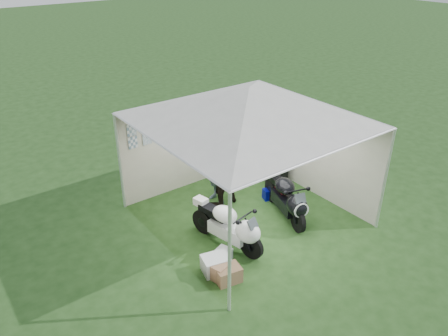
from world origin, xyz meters
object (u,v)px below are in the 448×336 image
(crate_2, at_px, (223,255))
(crate_3, at_px, (228,274))
(canopy_tent, at_px, (248,107))
(motorcycle_black, at_px, (287,198))
(crate_1, at_px, (219,270))
(person_dark_jacket, at_px, (220,170))
(equipment_box, at_px, (276,173))
(crate_0, at_px, (216,264))
(paddock_stand, at_px, (270,194))
(motorcycle_white, at_px, (230,226))
(person_blue_jacket, at_px, (217,166))

(crate_2, bearing_deg, crate_3, -116.88)
(canopy_tent, height_order, motorcycle_black, canopy_tent)
(motorcycle_black, distance_m, crate_1, 2.48)
(person_dark_jacket, relative_size, equipment_box, 3.47)
(crate_2, xyz_separation_m, crate_3, (-0.26, -0.52, 0.03))
(person_dark_jacket, relative_size, crate_2, 5.31)
(crate_1, bearing_deg, crate_0, 75.07)
(paddock_stand, height_order, crate_2, paddock_stand)
(motorcycle_white, relative_size, paddock_stand, 5.21)
(motorcycle_white, relative_size, person_dark_jacket, 1.02)
(motorcycle_black, xyz_separation_m, person_blue_jacket, (-0.82, 1.47, 0.42))
(equipment_box, xyz_separation_m, crate_2, (-2.95, -1.71, -0.13))
(crate_0, bearing_deg, person_dark_jacket, 52.05)
(motorcycle_white, relative_size, equipment_box, 3.55)
(crate_1, bearing_deg, person_dark_jacket, 53.48)
(person_dark_jacket, xyz_separation_m, crate_0, (-1.49, -1.91, -0.71))
(paddock_stand, xyz_separation_m, equipment_box, (0.67, 0.55, 0.12))
(canopy_tent, xyz_separation_m, person_blue_jacket, (-0.13, 0.89, -1.64))
(person_blue_jacket, xyz_separation_m, crate_2, (-1.20, -1.83, -0.81))
(person_blue_jacket, bearing_deg, canopy_tent, 9.53)
(motorcycle_white, distance_m, equipment_box, 2.95)
(crate_0, height_order, crate_3, crate_0)
(motorcycle_white, bearing_deg, person_blue_jacket, 50.60)
(motorcycle_white, distance_m, person_blue_jacket, 1.81)
(person_dark_jacket, xyz_separation_m, crate_3, (-1.46, -2.26, -0.72))
(motorcycle_black, bearing_deg, crate_2, -152.06)
(crate_0, bearing_deg, motorcycle_white, 33.37)
(motorcycle_white, xyz_separation_m, crate_1, (-0.72, -0.61, -0.34))
(person_dark_jacket, distance_m, crate_3, 2.79)
(crate_2, relative_size, crate_3, 0.73)
(person_dark_jacket, bearing_deg, motorcycle_black, 123.10)
(canopy_tent, distance_m, paddock_stand, 2.64)
(canopy_tent, height_order, crate_0, canopy_tent)
(person_blue_jacket, xyz_separation_m, crate_0, (-1.49, -2.00, -0.77))
(person_blue_jacket, xyz_separation_m, crate_1, (-1.53, -2.16, -0.78))
(canopy_tent, height_order, person_dark_jacket, canopy_tent)
(paddock_stand, bearing_deg, crate_3, -146.58)
(paddock_stand, bearing_deg, motorcycle_black, -107.89)
(equipment_box, xyz_separation_m, crate_0, (-3.24, -1.88, -0.09))
(paddock_stand, bearing_deg, canopy_tent, -167.05)
(person_blue_jacket, bearing_deg, crate_0, -35.22)
(person_blue_jacket, height_order, equipment_box, person_blue_jacket)
(crate_1, bearing_deg, paddock_stand, 29.73)
(paddock_stand, height_order, person_dark_jacket, person_dark_jacket)
(motorcycle_black, height_order, crate_3, motorcycle_black)
(equipment_box, height_order, crate_2, equipment_box)
(canopy_tent, relative_size, crate_2, 17.17)
(canopy_tent, bearing_deg, person_blue_jacket, 98.10)
(crate_0, relative_size, crate_2, 1.50)
(crate_1, height_order, crate_3, crate_1)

